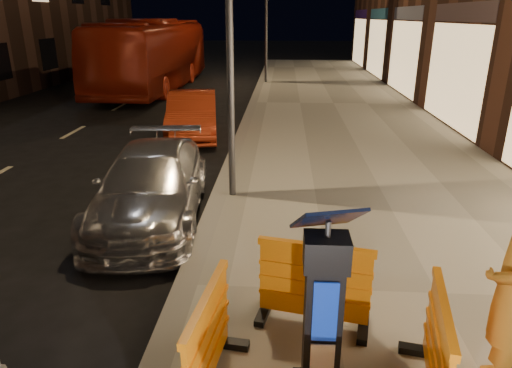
# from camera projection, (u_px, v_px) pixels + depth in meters

# --- Properties ---
(ground_plane) EXTENTS (120.00, 120.00, 0.00)m
(ground_plane) POSITION_uv_depth(u_px,v_px,m) (186.00, 295.00, 5.59)
(ground_plane) COLOR black
(ground_plane) RESTS_ON ground
(sidewalk) EXTENTS (6.00, 60.00, 0.15)m
(sidewalk) POSITION_uv_depth(u_px,v_px,m) (436.00, 298.00, 5.39)
(sidewalk) COLOR gray
(sidewalk) RESTS_ON ground
(kerb) EXTENTS (0.30, 60.00, 0.15)m
(kerb) POSITION_uv_depth(u_px,v_px,m) (186.00, 290.00, 5.56)
(kerb) COLOR slate
(kerb) RESTS_ON ground
(parking_kiosk) EXTENTS (0.61, 0.61, 1.67)m
(parking_kiosk) POSITION_uv_depth(u_px,v_px,m) (323.00, 310.00, 3.68)
(parking_kiosk) COLOR black
(parking_kiosk) RESTS_ON sidewalk
(barrier_back) EXTENTS (1.27, 0.73, 0.93)m
(barrier_back) POSITION_uv_depth(u_px,v_px,m) (314.00, 284.00, 4.69)
(barrier_back) COLOR orange
(barrier_back) RESTS_ON sidewalk
(barrier_kerbside) EXTENTS (0.64, 1.25, 0.93)m
(barrier_kerbside) POSITION_uv_depth(u_px,v_px,m) (208.00, 343.00, 3.86)
(barrier_kerbside) COLOR orange
(barrier_kerbside) RESTS_ON sidewalk
(barrier_bldgside) EXTENTS (0.71, 1.27, 0.93)m
(barrier_bldgside) POSITION_uv_depth(u_px,v_px,m) (437.00, 352.00, 3.75)
(barrier_bldgside) COLOR orange
(barrier_bldgside) RESTS_ON sidewalk
(car_silver) EXTENTS (2.04, 4.19, 1.17)m
(car_silver) POSITION_uv_depth(u_px,v_px,m) (154.00, 217.00, 7.73)
(car_silver) COLOR silver
(car_silver) RESTS_ON ground
(car_red) EXTENTS (1.87, 3.90, 1.23)m
(car_red) POSITION_uv_depth(u_px,v_px,m) (194.00, 136.00, 12.94)
(car_red) COLOR #9E2D15
(car_red) RESTS_ON ground
(bus_doubledecker) EXTENTS (2.72, 11.11, 3.09)m
(bus_doubledecker) POSITION_uv_depth(u_px,v_px,m) (156.00, 89.00, 21.19)
(bus_doubledecker) COLOR maroon
(bus_doubledecker) RESTS_ON ground
(street_lamp_mid) EXTENTS (0.12, 0.12, 6.00)m
(street_lamp_mid) POSITION_uv_depth(u_px,v_px,m) (229.00, 20.00, 7.28)
(street_lamp_mid) COLOR #3F3F44
(street_lamp_mid) RESTS_ON sidewalk
(street_lamp_far) EXTENTS (0.12, 0.12, 6.00)m
(street_lamp_far) POSITION_uv_depth(u_px,v_px,m) (266.00, 17.00, 21.32)
(street_lamp_far) COLOR #3F3F44
(street_lamp_far) RESTS_ON sidewalk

